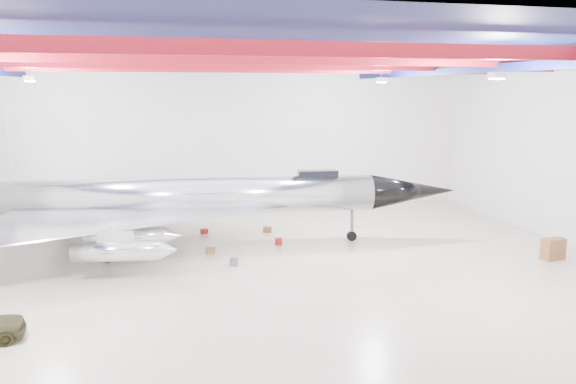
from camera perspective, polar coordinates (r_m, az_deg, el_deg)
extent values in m
plane|color=#C0B199|center=(28.49, -5.26, -8.34)|extent=(40.00, 40.00, 0.00)
plane|color=silver|center=(42.04, -8.39, 5.34)|extent=(40.00, 0.00, 40.00)
plane|color=#0A0F38|center=(27.04, -5.66, 14.32)|extent=(40.00, 40.00, 0.00)
cube|color=maroon|center=(18.16, -1.54, 14.40)|extent=(39.50, 0.25, 0.50)
cube|color=maroon|center=(24.05, -4.61, 13.39)|extent=(39.50, 0.25, 0.50)
cube|color=maroon|center=(29.98, -6.46, 12.76)|extent=(39.50, 0.25, 0.50)
cube|color=maroon|center=(35.93, -7.69, 12.34)|extent=(39.50, 0.25, 0.50)
cube|color=#0B1347|center=(31.05, 17.38, 11.73)|extent=(0.25, 29.50, 0.40)
cube|color=silver|center=(24.89, 20.47, 11.07)|extent=(0.55, 0.55, 0.25)
cube|color=silver|center=(33.30, -24.76, 10.45)|extent=(0.55, 0.55, 0.25)
cube|color=silver|center=(35.51, 9.46, 11.19)|extent=(0.55, 0.55, 0.25)
cylinder|color=silver|center=(33.12, -9.92, -0.41)|extent=(21.58, 4.68, 2.15)
cone|color=black|center=(35.02, 12.58, 0.08)|extent=(5.59, 2.77, 2.15)
cube|color=black|center=(33.35, 3.03, 1.78)|extent=(2.45, 1.13, 0.54)
cylinder|color=silver|center=(28.13, -17.05, -5.80)|extent=(4.17, 1.44, 0.97)
cylinder|color=silver|center=(30.68, -16.18, -4.42)|extent=(4.17, 1.44, 0.97)
cylinder|color=silver|center=(36.88, -14.59, -1.87)|extent=(4.17, 1.44, 0.97)
cylinder|color=silver|center=(39.48, -14.08, -1.05)|extent=(4.17, 1.44, 0.97)
cylinder|color=#59595B|center=(34.40, 6.51, -3.39)|extent=(0.19, 0.19, 1.93)
cylinder|color=black|center=(34.56, 6.49, -4.47)|extent=(0.63, 0.31, 0.60)
cylinder|color=#59595B|center=(31.52, -17.91, -5.13)|extent=(0.19, 0.19, 1.93)
cylinder|color=black|center=(31.70, -17.84, -6.29)|extent=(0.63, 0.31, 0.60)
cylinder|color=#59595B|center=(36.64, -16.33, -2.90)|extent=(0.19, 0.19, 1.93)
cylinder|color=black|center=(36.79, -16.28, -3.91)|extent=(0.63, 0.31, 0.60)
cube|color=brown|center=(33.83, 25.33, -5.26)|extent=(1.36, 0.85, 1.16)
cube|color=olive|center=(33.47, -16.45, -5.53)|extent=(0.56, 0.47, 0.37)
cube|color=maroon|center=(36.50, -8.50, -3.95)|extent=(0.50, 0.44, 0.30)
cylinder|color=#59595B|center=(29.82, -5.54, -7.08)|extent=(0.46, 0.46, 0.39)
cube|color=olive|center=(36.39, -2.11, -3.83)|extent=(0.63, 0.55, 0.37)
cube|color=#59595B|center=(33.36, -17.88, -5.79)|extent=(0.40, 0.37, 0.23)
cylinder|color=maroon|center=(33.53, -0.96, -5.04)|extent=(0.55, 0.55, 0.40)
cube|color=olive|center=(32.13, -7.90, -5.90)|extent=(0.57, 0.50, 0.33)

